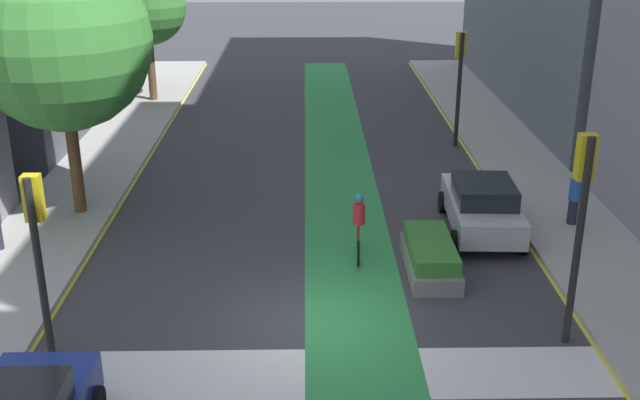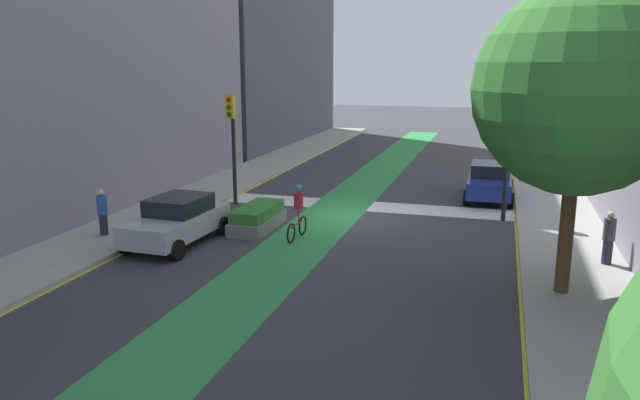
{
  "view_description": "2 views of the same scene",
  "coord_description": "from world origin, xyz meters",
  "px_view_note": "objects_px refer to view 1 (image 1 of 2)",
  "views": [
    {
      "loc": [
        -0.14,
        -15.09,
        8.81
      ],
      "look_at": [
        0.22,
        4.07,
        1.39
      ],
      "focal_mm": 43.13,
      "sensor_mm": 36.0,
      "label": 1
    },
    {
      "loc": [
        -5.2,
        22.58,
        5.94
      ],
      "look_at": [
        -0.05,
        5.01,
        1.79
      ],
      "focal_mm": 34.6,
      "sensor_mm": 36.0,
      "label": 2
    }
  ],
  "objects_px": {
    "street_tree_far": "(146,5)",
    "median_planter": "(430,256)",
    "traffic_signal_far_right": "(460,67)",
    "traffic_signal_near_left": "(36,231)",
    "car_silver_right_far": "(482,206)",
    "cyclist_in_lane": "(359,225)",
    "traffic_signal_near_right": "(582,201)",
    "pedestrian_sidewalk_right_a": "(574,198)",
    "street_tree_near": "(60,41)"
  },
  "relations": [
    {
      "from": "cyclist_in_lane",
      "to": "traffic_signal_near_right",
      "type": "bearing_deg",
      "value": -44.31
    },
    {
      "from": "traffic_signal_near_right",
      "to": "street_tree_near",
      "type": "relative_size",
      "value": 0.6
    },
    {
      "from": "traffic_signal_near_left",
      "to": "street_tree_near",
      "type": "relative_size",
      "value": 0.51
    },
    {
      "from": "car_silver_right_far",
      "to": "street_tree_near",
      "type": "distance_m",
      "value": 12.68
    },
    {
      "from": "traffic_signal_near_left",
      "to": "street_tree_far",
      "type": "distance_m",
      "value": 21.76
    },
    {
      "from": "traffic_signal_near_left",
      "to": "pedestrian_sidewalk_right_a",
      "type": "bearing_deg",
      "value": 25.72
    },
    {
      "from": "pedestrian_sidewalk_right_a",
      "to": "street_tree_far",
      "type": "height_order",
      "value": "street_tree_far"
    },
    {
      "from": "car_silver_right_far",
      "to": "pedestrian_sidewalk_right_a",
      "type": "relative_size",
      "value": 2.72
    },
    {
      "from": "traffic_signal_far_right",
      "to": "pedestrian_sidewalk_right_a",
      "type": "bearing_deg",
      "value": -77.2
    },
    {
      "from": "traffic_signal_far_right",
      "to": "cyclist_in_lane",
      "type": "bearing_deg",
      "value": -113.56
    },
    {
      "from": "traffic_signal_near_right",
      "to": "pedestrian_sidewalk_right_a",
      "type": "bearing_deg",
      "value": 70.67
    },
    {
      "from": "median_planter",
      "to": "traffic_signal_far_right",
      "type": "bearing_deg",
      "value": 76.38
    },
    {
      "from": "traffic_signal_far_right",
      "to": "street_tree_near",
      "type": "distance_m",
      "value": 14.58
    },
    {
      "from": "traffic_signal_near_left",
      "to": "cyclist_in_lane",
      "type": "xyz_separation_m",
      "value": [
        6.73,
        4.35,
        -1.77
      ]
    },
    {
      "from": "car_silver_right_far",
      "to": "street_tree_near",
      "type": "bearing_deg",
      "value": 172.9
    },
    {
      "from": "traffic_signal_far_right",
      "to": "street_tree_near",
      "type": "relative_size",
      "value": 0.57
    },
    {
      "from": "street_tree_near",
      "to": "street_tree_far",
      "type": "relative_size",
      "value": 1.24
    },
    {
      "from": "cyclist_in_lane",
      "to": "pedestrian_sidewalk_right_a",
      "type": "relative_size",
      "value": 1.18
    },
    {
      "from": "cyclist_in_lane",
      "to": "traffic_signal_near_left",
      "type": "bearing_deg",
      "value": -147.1
    },
    {
      "from": "pedestrian_sidewalk_right_a",
      "to": "street_tree_near",
      "type": "xyz_separation_m",
      "value": [
        -14.48,
        1.25,
        4.29
      ]
    },
    {
      "from": "street_tree_near",
      "to": "traffic_signal_near_left",
      "type": "bearing_deg",
      "value": -79.14
    },
    {
      "from": "traffic_signal_near_right",
      "to": "street_tree_far",
      "type": "relative_size",
      "value": 0.74
    },
    {
      "from": "cyclist_in_lane",
      "to": "traffic_signal_far_right",
      "type": "bearing_deg",
      "value": 66.44
    },
    {
      "from": "traffic_signal_near_right",
      "to": "median_planter",
      "type": "relative_size",
      "value": 1.55
    },
    {
      "from": "traffic_signal_near_right",
      "to": "street_tree_far",
      "type": "height_order",
      "value": "street_tree_far"
    },
    {
      "from": "traffic_signal_far_right",
      "to": "street_tree_far",
      "type": "xyz_separation_m",
      "value": [
        -12.99,
        7.09,
        1.45
      ]
    },
    {
      "from": "car_silver_right_far",
      "to": "street_tree_near",
      "type": "xyz_separation_m",
      "value": [
        -11.79,
        1.47,
        4.44
      ]
    },
    {
      "from": "car_silver_right_far",
      "to": "median_planter",
      "type": "height_order",
      "value": "car_silver_right_far"
    },
    {
      "from": "cyclist_in_lane",
      "to": "car_silver_right_far",
      "type": "bearing_deg",
      "value": 25.3
    },
    {
      "from": "cyclist_in_lane",
      "to": "street_tree_near",
      "type": "xyz_separation_m",
      "value": [
        -8.17,
        3.18,
        4.27
      ]
    },
    {
      "from": "traffic_signal_near_left",
      "to": "traffic_signal_far_right",
      "type": "distance_m",
      "value": 18.32
    },
    {
      "from": "pedestrian_sidewalk_right_a",
      "to": "median_planter",
      "type": "relative_size",
      "value": 0.53
    },
    {
      "from": "pedestrian_sidewalk_right_a",
      "to": "car_silver_right_far",
      "type": "bearing_deg",
      "value": -175.39
    },
    {
      "from": "traffic_signal_near_right",
      "to": "street_tree_far",
      "type": "xyz_separation_m",
      "value": [
        -12.75,
        21.35,
        1.3
      ]
    },
    {
      "from": "traffic_signal_near_right",
      "to": "street_tree_near",
      "type": "height_order",
      "value": "street_tree_near"
    },
    {
      "from": "cyclist_in_lane",
      "to": "street_tree_near",
      "type": "distance_m",
      "value": 9.75
    },
    {
      "from": "traffic_signal_near_right",
      "to": "traffic_signal_near_left",
      "type": "relative_size",
      "value": 1.18
    },
    {
      "from": "car_silver_right_far",
      "to": "pedestrian_sidewalk_right_a",
      "type": "distance_m",
      "value": 2.7
    },
    {
      "from": "traffic_signal_near_left",
      "to": "car_silver_right_far",
      "type": "height_order",
      "value": "traffic_signal_near_left"
    },
    {
      "from": "pedestrian_sidewalk_right_a",
      "to": "traffic_signal_near_left",
      "type": "bearing_deg",
      "value": -154.28
    },
    {
      "from": "cyclist_in_lane",
      "to": "pedestrian_sidewalk_right_a",
      "type": "height_order",
      "value": "cyclist_in_lane"
    },
    {
      "from": "car_silver_right_far",
      "to": "cyclist_in_lane",
      "type": "bearing_deg",
      "value": -154.7
    },
    {
      "from": "traffic_signal_near_left",
      "to": "median_planter",
      "type": "bearing_deg",
      "value": 22.86
    },
    {
      "from": "traffic_signal_far_right",
      "to": "traffic_signal_near_left",
      "type": "bearing_deg",
      "value": -127.54
    },
    {
      "from": "cyclist_in_lane",
      "to": "street_tree_near",
      "type": "relative_size",
      "value": 0.24
    },
    {
      "from": "traffic_signal_near_left",
      "to": "cyclist_in_lane",
      "type": "height_order",
      "value": "traffic_signal_near_left"
    },
    {
      "from": "traffic_signal_near_right",
      "to": "street_tree_near",
      "type": "bearing_deg",
      "value": 149.53
    },
    {
      "from": "traffic_signal_near_left",
      "to": "street_tree_near",
      "type": "height_order",
      "value": "street_tree_near"
    },
    {
      "from": "street_tree_far",
      "to": "median_planter",
      "type": "xyz_separation_m",
      "value": [
        10.34,
        -18.02,
        -4.09
      ]
    },
    {
      "from": "traffic_signal_near_left",
      "to": "car_silver_right_far",
      "type": "relative_size",
      "value": 0.91
    }
  ]
}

